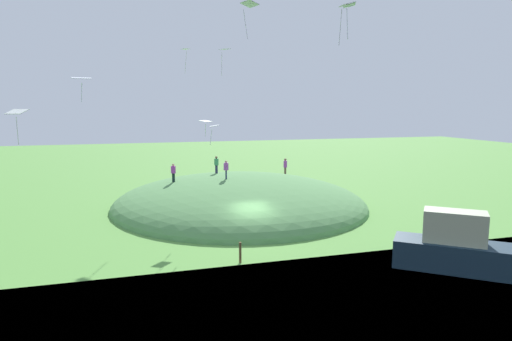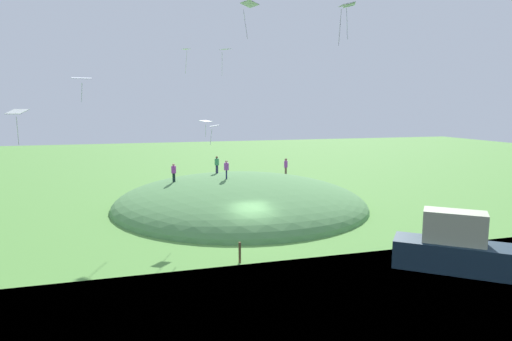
{
  "view_description": "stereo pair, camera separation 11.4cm",
  "coord_description": "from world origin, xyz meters",
  "views": [
    {
      "loc": [
        -28.04,
        7.99,
        8.55
      ],
      "look_at": [
        0.97,
        -0.53,
        4.17
      ],
      "focal_mm": 30.93,
      "sensor_mm": 36.0,
      "label": 1
    },
    {
      "loc": [
        -28.08,
        7.88,
        8.55
      ],
      "look_at": [
        0.97,
        -0.53,
        4.17
      ],
      "focal_mm": 30.93,
      "sensor_mm": 36.0,
      "label": 2
    }
  ],
  "objects": [
    {
      "name": "boat_on_lake",
      "position": [
        -10.12,
        -9.08,
        1.1
      ],
      "size": [
        6.96,
        7.88,
        4.8
      ],
      "rotation": [
        0.0,
        0.0,
        0.89
      ],
      "color": "#172B3A",
      "rests_on": "lake_water"
    },
    {
      "name": "person_watching_kites",
      "position": [
        8.29,
        -0.03,
        3.44
      ],
      "size": [
        0.48,
        0.48,
        1.6
      ],
      "rotation": [
        0.0,
        0.0,
        6.11
      ],
      "color": "#1F254D",
      "rests_on": "grass_hill"
    },
    {
      "name": "kite_9",
      "position": [
        9.32,
        -0.23,
        13.2
      ],
      "size": [
        1.1,
        1.0,
        2.21
      ],
      "color": "white"
    },
    {
      "name": "kite_2",
      "position": [
        2.51,
        2.08,
        7.17
      ],
      "size": [
        0.98,
        0.74,
        1.38
      ],
      "color": "white"
    },
    {
      "name": "person_on_hilltop",
      "position": [
        15.62,
        -8.08,
        2.46
      ],
      "size": [
        0.47,
        0.47,
        1.85
      ],
      "rotation": [
        0.0,
        0.0,
        1.87
      ],
      "color": "brown",
      "rests_on": "grass_hill"
    },
    {
      "name": "grass_hill",
      "position": [
        8.77,
        -1.31,
        0.0
      ],
      "size": [
        23.17,
        21.88,
        4.93
      ],
      "primitive_type": "ellipsoid",
      "color": "#52894C",
      "rests_on": "ground_plane"
    },
    {
      "name": "person_with_child",
      "position": [
        12.51,
        -0.03,
        3.33
      ],
      "size": [
        0.56,
        0.56,
        1.63
      ],
      "rotation": [
        0.0,
        0.0,
        3.7
      ],
      "color": "#26274A",
      "rests_on": "grass_hill"
    },
    {
      "name": "kite_6",
      "position": [
        0.47,
        14.02,
        8.19
      ],
      "size": [
        1.22,
        1.34,
        2.08
      ],
      "color": "white"
    },
    {
      "name": "kite_5",
      "position": [
        -4.83,
        -4.28,
        14.09
      ],
      "size": [
        1.11,
        0.96,
        2.02
      ],
      "color": "white"
    },
    {
      "name": "kite_8",
      "position": [
        11.41,
        2.78,
        13.29
      ],
      "size": [
        0.86,
        0.83,
        2.15
      ],
      "color": "silver"
    },
    {
      "name": "person_walking_path",
      "position": [
        9.99,
        4.25,
        3.11
      ],
      "size": [
        0.57,
        0.57,
        1.61
      ],
      "rotation": [
        0.0,
        0.0,
        3.85
      ],
      "color": "black",
      "rests_on": "grass_hill"
    },
    {
      "name": "kite_7",
      "position": [
        5.01,
        2.25,
        7.44
      ],
      "size": [
        1.14,
        1.13,
        1.25
      ],
      "color": "white"
    },
    {
      "name": "kite_3",
      "position": [
        1.81,
        10.54,
        10.27
      ],
      "size": [
        0.99,
        1.29,
        1.55
      ],
      "color": "white"
    },
    {
      "name": "ground_plane",
      "position": [
        0.0,
        0.0,
        0.0
      ],
      "size": [
        160.0,
        160.0,
        0.0
      ],
      "primitive_type": "plane",
      "color": "#599440"
    },
    {
      "name": "mooring_post",
      "position": [
        -5.36,
        2.23,
        0.58
      ],
      "size": [
        0.14,
        0.14,
        1.17
      ],
      "primitive_type": "cylinder",
      "color": "brown",
      "rests_on": "ground_plane"
    },
    {
      "name": "kite_1",
      "position": [
        -6.34,
        -3.19,
        13.57
      ],
      "size": [
        0.68,
        0.47,
        2.11
      ],
      "color": "white"
    },
    {
      "name": "kite_4",
      "position": [
        -0.23,
        0.26,
        14.86
      ],
      "size": [
        1.32,
        1.07,
        2.26
      ],
      "color": "white"
    }
  ]
}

